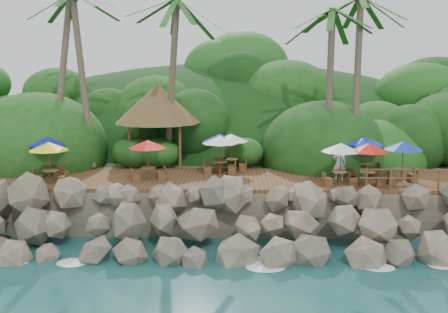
{
  "coord_description": "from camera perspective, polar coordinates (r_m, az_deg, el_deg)",
  "views": [
    {
      "loc": [
        0.57,
        -18.97,
        7.88
      ],
      "look_at": [
        0.0,
        6.0,
        3.4
      ],
      "focal_mm": 40.26,
      "sensor_mm": 36.0,
      "label": 1
    }
  ],
  "objects": [
    {
      "name": "land_base",
      "position": [
        35.63,
        0.37,
        -0.88
      ],
      "size": [
        32.0,
        25.2,
        2.1
      ],
      "primitive_type": "cube",
      "color": "gray",
      "rests_on": "ground"
    },
    {
      "name": "waiter",
      "position": [
        25.61,
        12.98,
        -0.76
      ],
      "size": [
        0.66,
        0.48,
        1.68
      ],
      "primitive_type": "imported",
      "rotation": [
        0.0,
        0.0,
        3.02
      ],
      "color": "white",
      "rests_on": "terrace"
    },
    {
      "name": "railing",
      "position": [
        24.76,
        22.04,
        -2.17
      ],
      "size": [
        6.1,
        0.1,
        1.0
      ],
      "color": "brown",
      "rests_on": "terrace"
    },
    {
      "name": "seawall",
      "position": [
        22.03,
        -0.24,
        -7.62
      ],
      "size": [
        29.0,
        4.0,
        2.3
      ],
      "primitive_type": null,
      "color": "gray",
      "rests_on": "ground"
    },
    {
      "name": "ground",
      "position": [
        20.55,
        -0.39,
        -12.38
      ],
      "size": [
        140.0,
        140.0,
        0.0
      ],
      "primitive_type": "plane",
      "color": "#19514F",
      "rests_on": "ground"
    },
    {
      "name": "jungle_hill",
      "position": [
        43.2,
        0.53,
        -0.34
      ],
      "size": [
        44.8,
        28.0,
        15.4
      ],
      "primitive_type": "ellipsoid",
      "color": "#143811",
      "rests_on": "ground"
    },
    {
      "name": "terrace",
      "position": [
        25.61,
        0.0,
        -2.64
      ],
      "size": [
        26.0,
        5.0,
        0.2
      ],
      "primitive_type": "cube",
      "color": "brown",
      "rests_on": "land_base"
    },
    {
      "name": "jungle_foliage",
      "position": [
        34.87,
        0.34,
        -2.89
      ],
      "size": [
        44.0,
        16.0,
        12.0
      ],
      "primitive_type": null,
      "color": "#143811",
      "rests_on": "ground"
    },
    {
      "name": "palapa",
      "position": [
        29.09,
        -7.54,
        5.96
      ],
      "size": [
        4.96,
        4.96,
        4.6
      ],
      "color": "brown",
      "rests_on": "ground"
    },
    {
      "name": "dining_clusters",
      "position": [
        25.08,
        1.59,
        1.27
      ],
      "size": [
        19.58,
        5.09,
        2.05
      ],
      "color": "brown",
      "rests_on": "terrace"
    },
    {
      "name": "foam_line",
      "position": [
        20.81,
        -0.37,
        -11.99
      ],
      "size": [
        25.2,
        0.8,
        0.06
      ],
      "color": "white",
      "rests_on": "ground"
    }
  ]
}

